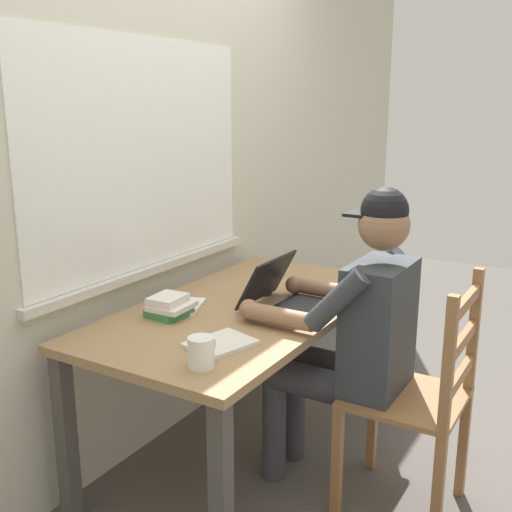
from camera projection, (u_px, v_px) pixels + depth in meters
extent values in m
plane|color=#56514C|center=(245.00, 458.00, 2.76)|extent=(8.00, 8.00, 0.00)
cube|color=beige|center=(151.00, 162.00, 2.68)|extent=(6.00, 0.04, 2.60)
cube|color=white|center=(144.00, 155.00, 2.60)|extent=(1.34, 0.01, 0.96)
cube|color=beige|center=(150.00, 269.00, 2.72)|extent=(1.40, 0.06, 0.04)
cube|color=#9E7A51|center=(244.00, 310.00, 2.59)|extent=(1.49, 0.79, 0.03)
cube|color=#4C4742|center=(221.00, 500.00, 1.93)|extent=(0.06, 0.06, 0.69)
cube|color=#4C4742|center=(377.00, 350.00, 3.08)|extent=(0.06, 0.06, 0.69)
cube|color=#4C4742|center=(66.00, 439.00, 2.28)|extent=(0.06, 0.06, 0.69)
cube|color=#4C4742|center=(258.00, 325.00, 3.43)|extent=(0.06, 0.06, 0.69)
cube|color=#33383D|center=(379.00, 327.00, 2.33)|extent=(0.34, 0.20, 0.50)
sphere|color=#936B4C|center=(384.00, 225.00, 2.23)|extent=(0.19, 0.19, 0.19)
sphere|color=black|center=(385.00, 211.00, 2.22)|extent=(0.17, 0.17, 0.17)
cube|color=black|center=(362.00, 214.00, 2.27)|extent=(0.13, 0.10, 0.01)
cylinder|color=#38383D|center=(319.00, 384.00, 2.42)|extent=(0.13, 0.40, 0.13)
cylinder|color=#38383D|center=(337.00, 368.00, 2.56)|extent=(0.13, 0.40, 0.13)
cylinder|color=#38383D|center=(274.00, 425.00, 2.57)|extent=(0.10, 0.10, 0.48)
cylinder|color=#38383D|center=(294.00, 408.00, 2.72)|extent=(0.10, 0.10, 0.48)
cylinder|color=#33383D|center=(337.00, 300.00, 2.17)|extent=(0.10, 0.25, 0.26)
cylinder|color=#936B4C|center=(279.00, 316.00, 2.31)|extent=(0.07, 0.28, 0.07)
sphere|color=#936B4C|center=(249.00, 309.00, 2.39)|extent=(0.08, 0.08, 0.08)
cylinder|color=#33383D|center=(376.00, 274.00, 2.50)|extent=(0.10, 0.25, 0.26)
cylinder|color=#936B4C|center=(324.00, 289.00, 2.64)|extent=(0.07, 0.28, 0.07)
sphere|color=#936B4C|center=(294.00, 285.00, 2.71)|extent=(0.08, 0.08, 0.08)
cube|color=olive|center=(405.00, 397.00, 2.33)|extent=(0.42, 0.42, 0.02)
cube|color=olive|center=(373.00, 419.00, 2.64)|extent=(0.04, 0.04, 0.46)
cube|color=olive|center=(337.00, 462.00, 2.33)|extent=(0.04, 0.04, 0.46)
cube|color=olive|center=(463.00, 444.00, 2.45)|extent=(0.04, 0.04, 0.46)
cube|color=olive|center=(438.00, 495.00, 2.14)|extent=(0.04, 0.04, 0.46)
cube|color=olive|center=(474.00, 329.00, 2.33)|extent=(0.04, 0.04, 0.48)
cube|color=olive|center=(448.00, 365.00, 2.02)|extent=(0.04, 0.04, 0.48)
cube|color=olive|center=(459.00, 377.00, 2.21)|extent=(0.36, 0.02, 0.04)
cube|color=olive|center=(462.00, 340.00, 2.17)|extent=(0.36, 0.02, 0.04)
cube|color=olive|center=(466.00, 303.00, 2.14)|extent=(0.36, 0.02, 0.04)
cube|color=black|center=(302.00, 310.00, 2.51)|extent=(0.33, 0.23, 0.02)
cube|color=#2B2B2D|center=(302.00, 308.00, 2.51)|extent=(0.29, 0.17, 0.00)
cube|color=black|center=(267.00, 279.00, 2.57)|extent=(0.33, 0.11, 0.20)
cube|color=silver|center=(267.00, 279.00, 2.57)|extent=(0.29, 0.09, 0.17)
ellipsoid|color=black|center=(335.00, 291.00, 2.73)|extent=(0.06, 0.10, 0.03)
cylinder|color=white|center=(201.00, 352.00, 1.98)|extent=(0.09, 0.09, 0.10)
torus|color=white|center=(211.00, 345.00, 2.02)|extent=(0.05, 0.01, 0.05)
cylinder|color=#2D384C|center=(264.00, 284.00, 2.72)|extent=(0.07, 0.07, 0.10)
torus|color=#2D384C|center=(269.00, 280.00, 2.76)|extent=(0.05, 0.01, 0.05)
cube|color=#38844C|center=(169.00, 312.00, 2.46)|extent=(0.16, 0.16, 0.03)
cube|color=white|center=(171.00, 306.00, 2.45)|extent=(0.17, 0.16, 0.02)
cube|color=white|center=(168.00, 300.00, 2.44)|extent=(0.15, 0.13, 0.03)
cube|color=white|center=(183.00, 306.00, 2.56)|extent=(0.25, 0.21, 0.01)
cube|color=silver|center=(220.00, 344.00, 2.16)|extent=(0.26, 0.23, 0.02)
cube|color=teal|center=(355.00, 279.00, 2.97)|extent=(0.14, 0.11, 0.00)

